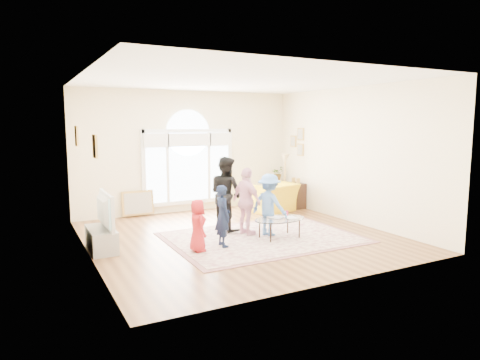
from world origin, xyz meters
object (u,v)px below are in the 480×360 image
area_rug (262,237)px  television (101,211)px  armchair (272,198)px  coffee_table (280,219)px  tv_console (101,239)px

area_rug → television: size_ratio=3.11×
area_rug → armchair: armchair is taller
area_rug → coffee_table: (0.29, -0.20, 0.39)m
television → coffee_table: 3.50m
armchair → area_rug: bearing=38.8°
tv_console → armchair: bearing=18.1°
tv_console → television: bearing=-0.0°
area_rug → armchair: (1.57, 2.16, 0.37)m
television → coffee_table: (3.38, -0.83, -0.35)m
area_rug → tv_console: bearing=168.4°
area_rug → television: 3.24m
tv_console → television: size_ratio=0.86×
area_rug → television: bearing=168.4°
armchair → tv_console: bearing=2.9°
coffee_table → armchair: size_ratio=0.97×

